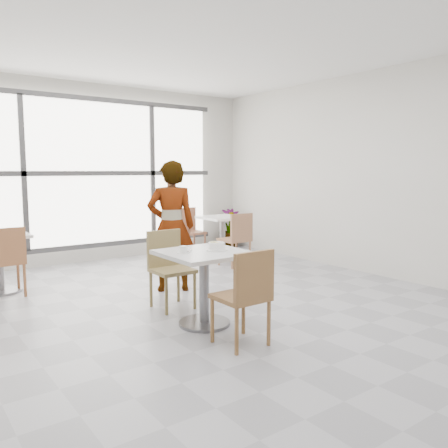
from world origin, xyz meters
TOP-DOWN VIEW (x-y plane):
  - floor at (0.00, 0.00)m, footprint 7.00×7.00m
  - ceiling at (0.00, 0.00)m, footprint 7.00×7.00m
  - wall_back at (0.00, 3.50)m, footprint 6.00×0.00m
  - wall_right at (3.00, 0.00)m, footprint 0.00×7.00m
  - window at (0.00, 3.44)m, footprint 4.60×0.07m
  - main_table at (-0.28, -0.35)m, footprint 0.80×0.80m
  - chair_near at (-0.31, -1.05)m, footprint 0.42×0.42m
  - chair_far at (-0.26, 0.41)m, footprint 0.42×0.42m
  - oatmeal_bowl at (-0.15, -0.37)m, footprint 0.21×0.21m
  - coffee_cup at (-0.49, -0.30)m, footprint 0.16×0.13m
  - person at (0.11, 0.99)m, footprint 0.72×0.62m
  - bg_table_right at (1.88, 2.31)m, footprint 0.70×0.70m
  - bg_chair_left_near at (-1.68, 1.89)m, footprint 0.42×0.42m
  - bg_chair_right_near at (1.68, 1.63)m, footprint 0.42×0.42m
  - bg_chair_right_far at (1.57, 2.94)m, footprint 0.42×0.42m
  - plant_right at (2.70, 3.20)m, footprint 0.57×0.57m

SIDE VIEW (x-z plane):
  - floor at x=0.00m, z-range 0.00..0.00m
  - plant_right at x=2.70m, z-range 0.00..0.77m
  - bg_table_right at x=1.88m, z-range 0.11..0.86m
  - chair_near at x=-0.31m, z-range 0.07..0.94m
  - chair_far at x=-0.26m, z-range 0.07..0.94m
  - bg_chair_left_near at x=-1.68m, z-range 0.07..0.94m
  - bg_chair_right_near at x=1.68m, z-range 0.07..0.94m
  - bg_chair_right_far at x=1.57m, z-range 0.07..0.94m
  - main_table at x=-0.28m, z-range 0.15..0.90m
  - coffee_cup at x=-0.49m, z-range 0.75..0.81m
  - oatmeal_bowl at x=-0.15m, z-range 0.75..0.84m
  - person at x=0.11m, z-range 0.00..1.67m
  - window at x=0.00m, z-range 0.24..2.76m
  - wall_back at x=0.00m, z-range -1.50..4.50m
  - wall_right at x=3.00m, z-range -2.00..5.00m
  - ceiling at x=0.00m, z-range 3.00..3.00m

